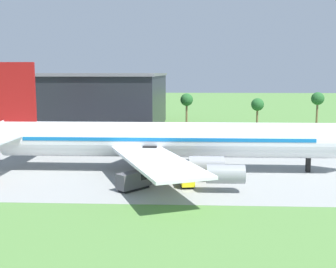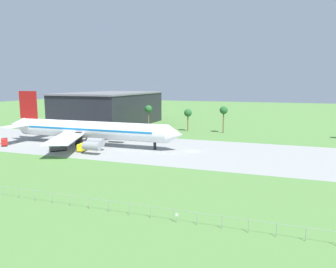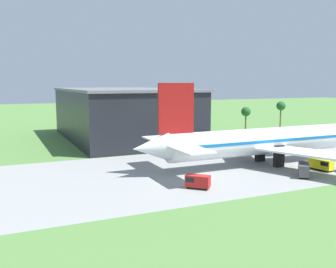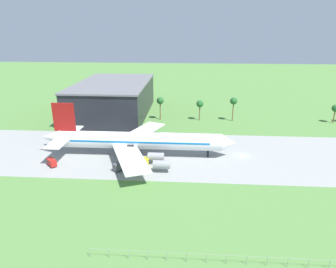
# 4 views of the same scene
# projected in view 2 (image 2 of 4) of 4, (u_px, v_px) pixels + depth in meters

# --- Properties ---
(ground_plane) EXTENTS (600.00, 600.00, 0.00)m
(ground_plane) POSITION_uv_depth(u_px,v_px,m) (193.00, 151.00, 108.66)
(ground_plane) COLOR #517F3D
(taxiway_strip) EXTENTS (320.00, 44.00, 0.02)m
(taxiway_strip) POSITION_uv_depth(u_px,v_px,m) (193.00, 151.00, 108.66)
(taxiway_strip) COLOR gray
(taxiway_strip) RESTS_ON ground_plane
(jet_airliner) EXTENTS (72.23, 52.74, 19.41)m
(jet_airliner) POSITION_uv_depth(u_px,v_px,m) (88.00, 130.00, 119.02)
(jet_airliner) COLOR white
(jet_airliner) RESTS_ON ground_plane
(baggage_tug) EXTENTS (4.57, 4.58, 2.53)m
(baggage_tug) POSITION_uv_depth(u_px,v_px,m) (4.00, 142.00, 118.25)
(baggage_tug) COLOR black
(baggage_tug) RESTS_ON ground_plane
(fuel_truck) EXTENTS (5.18, 5.45, 2.77)m
(fuel_truck) POSITION_uv_depth(u_px,v_px,m) (59.00, 147.00, 108.86)
(fuel_truck) COLOR black
(fuel_truck) RESTS_ON ground_plane
(catering_van) EXTENTS (2.84, 5.61, 2.56)m
(catering_van) POSITION_uv_depth(u_px,v_px,m) (83.00, 147.00, 108.64)
(catering_van) COLOR black
(catering_van) RESTS_ON ground_plane
(perimeter_fence) EXTENTS (80.10, 0.10, 2.10)m
(perimeter_fence) POSITION_uv_depth(u_px,v_px,m) (109.00, 204.00, 57.30)
(perimeter_fence) COLOR gray
(perimeter_fence) RESTS_ON ground_plane
(no_stopping_sign) EXTENTS (0.44, 0.08, 1.68)m
(no_stopping_sign) POSITION_uv_depth(u_px,v_px,m) (177.00, 217.00, 52.82)
(no_stopping_sign) COLOR gray
(no_stopping_sign) RESTS_ON ground_plane
(terminal_building) EXTENTS (36.72, 61.20, 17.46)m
(terminal_building) POSITION_uv_depth(u_px,v_px,m) (110.00, 109.00, 176.28)
(terminal_building) COLOR black
(terminal_building) RESTS_ON ground_plane
(palm_tree_row) EXTENTS (115.30, 3.60, 12.19)m
(palm_tree_row) POSITION_uv_depth(u_px,v_px,m) (273.00, 115.00, 140.02)
(palm_tree_row) COLOR brown
(palm_tree_row) RESTS_ON ground_plane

